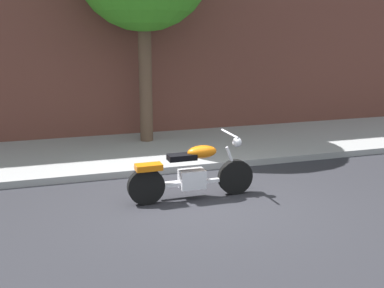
{
  "coord_description": "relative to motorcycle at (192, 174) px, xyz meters",
  "views": [
    {
      "loc": [
        -2.54,
        -7.42,
        2.95
      ],
      "look_at": [
        -0.11,
        0.2,
        0.98
      ],
      "focal_mm": 45.85,
      "sensor_mm": 36.0,
      "label": 1
    }
  ],
  "objects": [
    {
      "name": "motorcycle",
      "position": [
        0.0,
        0.0,
        0.0
      ],
      "size": [
        2.24,
        0.7,
        1.12
      ],
      "color": "black",
      "rests_on": "ground"
    },
    {
      "name": "building_facade",
      "position": [
        0.12,
        5.09,
        3.08
      ],
      "size": [
        20.85,
        0.5,
        7.06
      ],
      "primitive_type": "cube",
      "color": "brown",
      "rests_on": "ground"
    },
    {
      "name": "sidewalk",
      "position": [
        0.12,
        3.18,
        -0.38
      ],
      "size": [
        20.85,
        3.33,
        0.14
      ],
      "primitive_type": "cube",
      "color": "#959595",
      "rests_on": "ground"
    },
    {
      "name": "ground_plane",
      "position": [
        0.12,
        -0.21,
        -0.45
      ],
      "size": [
        60.0,
        60.0,
        0.0
      ],
      "primitive_type": "plane",
      "color": "#28282D"
    }
  ]
}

